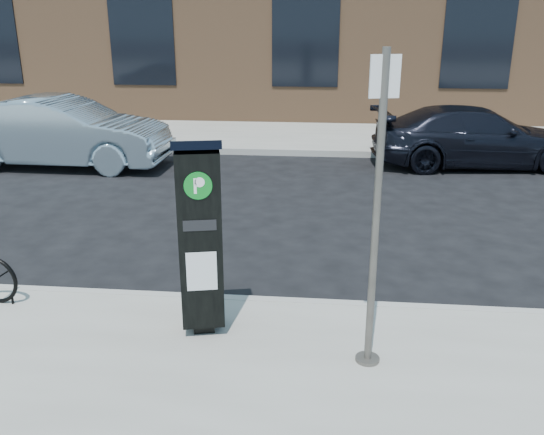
# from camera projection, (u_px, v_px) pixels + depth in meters

# --- Properties ---
(ground) EXTENTS (120.00, 120.00, 0.00)m
(ground) POSITION_uv_depth(u_px,v_px,m) (256.00, 309.00, 6.69)
(ground) COLOR black
(ground) RESTS_ON ground
(sidewalk_far) EXTENTS (60.00, 12.00, 0.15)m
(sidewalk_far) POSITION_uv_depth(u_px,v_px,m) (307.00, 115.00, 19.84)
(sidewalk_far) COLOR gray
(sidewalk_far) RESTS_ON ground
(curb_near) EXTENTS (60.00, 0.12, 0.16)m
(curb_near) POSITION_uv_depth(u_px,v_px,m) (255.00, 304.00, 6.65)
(curb_near) COLOR #9E9B93
(curb_near) RESTS_ON ground
(curb_far) EXTENTS (60.00, 0.12, 0.16)m
(curb_far) POSITION_uv_depth(u_px,v_px,m) (296.00, 153.00, 14.21)
(curb_far) COLOR #9E9B93
(curb_far) RESTS_ON ground
(parking_kiosk) EXTENTS (0.54, 0.50, 2.02)m
(parking_kiosk) POSITION_uv_depth(u_px,v_px,m) (200.00, 236.00, 5.64)
(parking_kiosk) COLOR black
(parking_kiosk) RESTS_ON sidewalk_near
(sign_pole) EXTENTS (0.25, 0.23, 2.84)m
(sign_pole) POSITION_uv_depth(u_px,v_px,m) (376.00, 219.00, 4.96)
(sign_pole) COLOR #56534C
(sign_pole) RESTS_ON sidewalk_near
(car_silver) EXTENTS (4.80, 1.75, 1.57)m
(car_silver) POSITION_uv_depth(u_px,v_px,m) (62.00, 132.00, 12.95)
(car_silver) COLOR #8CA3B2
(car_silver) RESTS_ON ground
(car_dark) EXTENTS (4.79, 2.33, 1.34)m
(car_dark) POSITION_uv_depth(u_px,v_px,m) (475.00, 137.00, 13.05)
(car_dark) COLOR black
(car_dark) RESTS_ON ground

